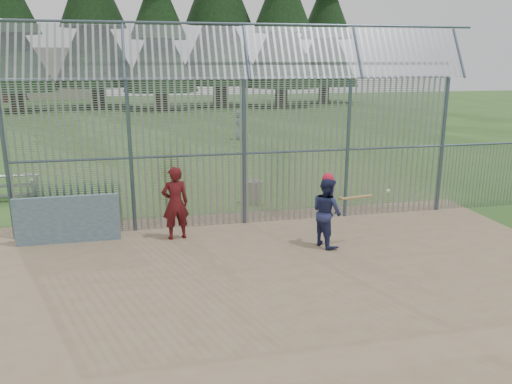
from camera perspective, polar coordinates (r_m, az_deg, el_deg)
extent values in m
plane|color=#2D511E|center=(10.90, 2.29, -9.25)|extent=(120.00, 120.00, 0.00)
cube|color=#756047|center=(10.46, 2.99, -10.29)|extent=(14.00, 10.00, 0.02)
cube|color=#38566B|center=(13.25, -20.74, -2.97)|extent=(2.50, 0.12, 1.20)
imported|color=navy|center=(12.25, 8.09, -2.28)|extent=(0.87, 0.99, 1.72)
imported|color=maroon|center=(12.75, -9.21, -1.26)|extent=(0.75, 0.55, 1.88)
imported|color=slate|center=(29.09, -1.80, 7.69)|extent=(1.01, 0.88, 1.75)
sphere|color=red|center=(12.03, 8.23, 1.55)|extent=(0.27, 0.27, 0.27)
cylinder|color=#AA7F4C|center=(12.27, 11.46, -0.58)|extent=(0.85, 0.21, 0.07)
sphere|color=#AA7F4C|center=(12.11, 9.59, -0.70)|extent=(0.09, 0.09, 0.09)
sphere|color=white|center=(12.79, 14.86, 0.15)|extent=(0.09, 0.09, 0.09)
cylinder|color=#95979D|center=(15.91, -0.27, -0.13)|extent=(0.52, 0.52, 0.70)
cylinder|color=#9EA0A5|center=(15.82, -0.27, 1.16)|extent=(0.56, 0.56, 0.05)
sphere|color=#9EA0A5|center=(15.81, -0.27, 1.34)|extent=(0.10, 0.10, 0.10)
cube|color=slate|center=(18.20, -23.91, 0.49)|extent=(0.06, 0.90, 0.70)
cylinder|color=#47566B|center=(13.79, -26.68, 3.00)|extent=(0.10, 0.10, 4.00)
cylinder|color=#47566B|center=(13.36, -14.12, 3.80)|extent=(0.10, 0.10, 4.00)
cylinder|color=#47566B|center=(13.59, -1.36, 4.43)|extent=(0.10, 0.10, 4.00)
cylinder|color=#47566B|center=(14.46, 10.42, 4.81)|extent=(0.10, 0.10, 4.00)
cylinder|color=#47566B|center=(15.86, 20.52, 4.98)|extent=(0.10, 0.10, 4.00)
cylinder|color=#47566B|center=(13.38, -1.42, 12.88)|extent=(12.00, 0.07, 0.07)
cylinder|color=#47566B|center=(13.59, -1.36, 4.43)|extent=(12.00, 0.06, 0.06)
cube|color=gray|center=(13.59, -1.36, 4.43)|extent=(12.00, 0.02, 4.00)
cube|color=gray|center=(13.01, -1.11, 15.69)|extent=(12.00, 0.77, 1.31)
cylinder|color=#47566B|center=(16.04, 20.20, 1.46)|extent=(0.08, 0.08, 2.00)
cylinder|color=#332319|center=(51.01, -25.77, 10.03)|extent=(1.19, 1.19, 3.06)
cylinder|color=#332319|center=(52.89, -17.55, 11.10)|extent=(1.33, 1.33, 3.42)
cylinder|color=#332319|center=(48.75, -10.75, 10.94)|extent=(1.12, 1.12, 2.88)
cone|color=black|center=(48.93, -11.24, 20.52)|extent=(7.04, 7.04, 13.12)
cylinder|color=#332319|center=(52.25, -4.17, 11.79)|extent=(1.40, 1.40, 3.60)
cylinder|color=#332319|center=(51.53, 2.92, 11.57)|extent=(1.26, 1.26, 3.24)
cylinder|color=#332319|center=(57.16, 7.78, 11.67)|extent=(1.19, 1.19, 3.06)
cone|color=black|center=(57.38, 8.09, 20.35)|extent=(7.48, 7.48, 13.94)
cube|color=#B2A58C|center=(68.30, -20.88, 12.58)|extent=(8.00, 7.00, 6.00)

